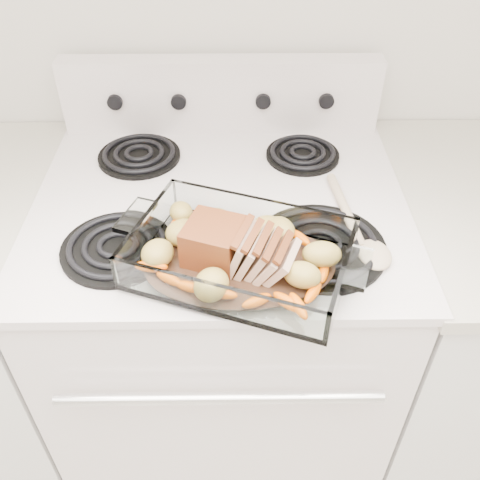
{
  "coord_description": "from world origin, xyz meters",
  "views": [
    {
      "loc": [
        0.03,
        0.75,
        1.61
      ],
      "look_at": [
        0.04,
        1.46,
        0.99
      ],
      "focal_mm": 40.0,
      "sensor_mm": 36.0,
      "label": 1
    }
  ],
  "objects_px": {
    "electric_range": "(224,334)",
    "counter_right": "(471,336)",
    "baking_dish": "(240,260)",
    "pork_roast": "(229,249)"
  },
  "relations": [
    {
      "from": "counter_right",
      "to": "baking_dish",
      "type": "height_order",
      "value": "baking_dish"
    },
    {
      "from": "counter_right",
      "to": "baking_dish",
      "type": "distance_m",
      "value": 0.83
    },
    {
      "from": "electric_range",
      "to": "counter_right",
      "type": "height_order",
      "value": "electric_range"
    },
    {
      "from": "baking_dish",
      "to": "pork_roast",
      "type": "height_order",
      "value": "pork_roast"
    },
    {
      "from": "electric_range",
      "to": "pork_roast",
      "type": "height_order",
      "value": "electric_range"
    },
    {
      "from": "electric_range",
      "to": "baking_dish",
      "type": "distance_m",
      "value": 0.53
    },
    {
      "from": "electric_range",
      "to": "counter_right",
      "type": "xyz_separation_m",
      "value": [
        0.66,
        -0.0,
        -0.02
      ]
    },
    {
      "from": "baking_dish",
      "to": "pork_roast",
      "type": "distance_m",
      "value": 0.03
    },
    {
      "from": "electric_range",
      "to": "baking_dish",
      "type": "relative_size",
      "value": 3.03
    },
    {
      "from": "electric_range",
      "to": "counter_right",
      "type": "bearing_deg",
      "value": -0.1
    }
  ]
}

